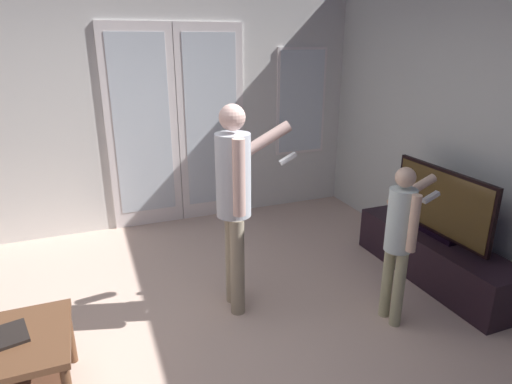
% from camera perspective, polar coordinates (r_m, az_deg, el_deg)
% --- Properties ---
extents(ground_plane, '(5.64, 4.99, 0.02)m').
position_cam_1_polar(ground_plane, '(3.00, -13.25, -22.57)').
color(ground_plane, beige).
extents(wall_back_with_doors, '(5.64, 0.09, 2.68)m').
position_cam_1_polar(wall_back_with_doors, '(4.76, -17.82, 10.32)').
color(wall_back_with_doors, silver).
rests_on(wall_back_with_doors, ground_plane).
extents(tv_stand, '(0.42, 1.55, 0.39)m').
position_cam_1_polar(tv_stand, '(4.09, 22.17, -7.94)').
color(tv_stand, black).
rests_on(tv_stand, ground_plane).
extents(flat_screen_tv, '(0.08, 1.03, 0.59)m').
position_cam_1_polar(flat_screen_tv, '(3.90, 23.02, -1.41)').
color(flat_screen_tv, black).
rests_on(flat_screen_tv, tv_stand).
extents(person_adult, '(0.68, 0.42, 1.56)m').
position_cam_1_polar(person_adult, '(3.11, -2.69, 0.01)').
color(person_adult, tan).
rests_on(person_adult, ground_plane).
extents(person_child, '(0.53, 0.32, 1.17)m').
position_cam_1_polar(person_child, '(3.19, 18.33, -4.98)').
color(person_child, tan).
rests_on(person_child, ground_plane).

